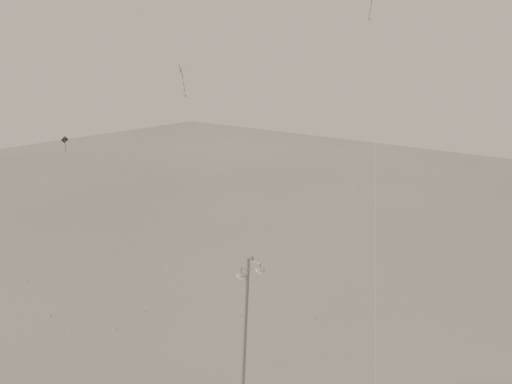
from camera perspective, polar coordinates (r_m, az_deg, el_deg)
The scene contains 7 objects.
street_lamp at distance 26.44m, azimuth -1.09°, elevation -15.23°, with size 1.60×0.68×8.59m.
kite_1 at distance 30.80m, azimuth -5.45°, elevation 20.39°, with size 6.68×6.41×27.50m.
kite_3 at distance 28.87m, azimuth -11.72°, elevation 6.06°, with size 3.08×9.06×17.53m.
kite_4 at distance 27.01m, azimuth 13.42°, elevation 12.99°, with size 6.56×10.28×22.12m.
kite_5 at distance 41.06m, azimuth 16.65°, elevation 19.09°, with size 0.83×13.88×27.21m.
kite_6 at distance 40.57m, azimuth -22.07°, elevation 1.27°, with size 4.88×2.16×12.27m.
kite_7 at distance 37.14m, azimuth 5.14°, elevation 20.47°, with size 8.01×13.41×27.31m.
Camera 1 is at (18.27, -15.19, 18.20)m, focal length 35.00 mm.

